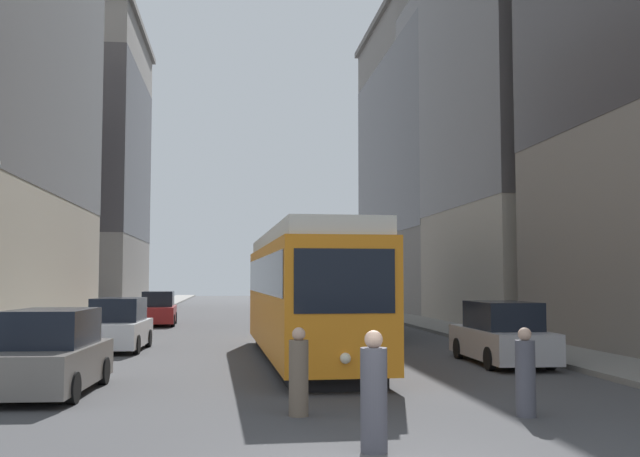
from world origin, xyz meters
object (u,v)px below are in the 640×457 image
at_px(pedestrian_crossing_near, 374,395).
at_px(pedestrian_on_sidewalk, 299,375).
at_px(streetcar, 305,292).
at_px(pedestrian_crossing_far, 525,375).
at_px(parked_car_left_near, 118,326).
at_px(parked_car_left_mid, 158,309).
at_px(transit_bus, 342,290).
at_px(parked_car_right_far, 501,335).
at_px(parked_car_left_far, 51,355).

height_order(pedestrian_crossing_near, pedestrian_on_sidewalk, pedestrian_crossing_near).
bearing_deg(streetcar, pedestrian_crossing_far, -73.67).
xyz_separation_m(pedestrian_crossing_near, pedestrian_on_sidewalk, (-0.83, 2.91, -0.07)).
xyz_separation_m(streetcar, pedestrian_crossing_near, (-0.18, -11.89, -1.29)).
bearing_deg(pedestrian_crossing_far, parked_car_left_near, 4.94).
height_order(parked_car_left_near, parked_car_left_mid, same).
height_order(pedestrian_crossing_near, pedestrian_crossing_far, pedestrian_crossing_near).
xyz_separation_m(transit_bus, pedestrian_on_sidewalk, (-3.96, -21.00, -1.20)).
height_order(parked_car_left_mid, pedestrian_crossing_near, parked_car_left_mid).
bearing_deg(pedestrian_crossing_near, pedestrian_crossing_far, 110.07).
bearing_deg(parked_car_left_mid, transit_bus, -35.63).
xyz_separation_m(parked_car_left_near, pedestrian_on_sidewalk, (5.13, -12.93, -0.10)).
xyz_separation_m(parked_car_right_far, pedestrian_crossing_near, (-5.83, -10.37, -0.03)).
relative_size(transit_bus, parked_car_left_far, 2.59).
relative_size(streetcar, parked_car_left_far, 3.08).
relative_size(streetcar, pedestrian_crossing_far, 8.62).
relative_size(parked_car_right_far, pedestrian_crossing_near, 2.77).
distance_m(parked_car_left_near, parked_car_left_far, 9.69).
bearing_deg(transit_bus, parked_car_left_far, -117.13).
distance_m(streetcar, parked_car_left_mid, 19.10).
bearing_deg(streetcar, pedestrian_on_sidewalk, -97.96).
xyz_separation_m(streetcar, parked_car_left_mid, (-6.13, 18.05, -1.26)).
relative_size(parked_car_right_far, parked_car_left_far, 1.08).
bearing_deg(parked_car_left_near, parked_car_right_far, -22.82).
bearing_deg(parked_car_left_far, parked_car_right_far, 22.61).
distance_m(streetcar, pedestrian_crossing_far, 10.10).
relative_size(parked_car_left_mid, pedestrian_crossing_far, 2.83).
relative_size(parked_car_left_far, pedestrian_on_sidewalk, 2.80).
bearing_deg(pedestrian_crossing_far, transit_bus, -29.10).
bearing_deg(parked_car_left_far, parked_car_left_near, 92.92).
bearing_deg(pedestrian_on_sidewalk, parked_car_left_near, -49.73).
distance_m(parked_car_left_near, parked_car_left_mid, 14.09).
bearing_deg(pedestrian_on_sidewalk, parked_car_left_mid, -60.62).
bearing_deg(transit_bus, pedestrian_crossing_far, -89.70).
bearing_deg(parked_car_left_near, transit_bus, 43.67).
height_order(parked_car_left_near, pedestrian_on_sidewalk, parked_car_left_near).
bearing_deg(parked_car_left_mid, streetcar, -73.34).
bearing_deg(pedestrian_on_sidewalk, parked_car_right_far, -113.12).
distance_m(streetcar, pedestrian_crossing_near, 11.96).
relative_size(parked_car_left_far, pedestrian_crossing_near, 2.57).
height_order(transit_bus, parked_car_left_far, transit_bus).
xyz_separation_m(parked_car_left_mid, parked_car_left_far, (0.00, -23.78, -0.00)).
xyz_separation_m(parked_car_left_mid, pedestrian_on_sidewalk, (5.13, -27.02, -0.10)).
distance_m(parked_car_left_near, parked_car_right_far, 12.99).
bearing_deg(transit_bus, parked_car_left_near, -138.42).
distance_m(parked_car_right_far, pedestrian_crossing_far, 8.41).
height_order(streetcar, parked_car_left_far, streetcar).
bearing_deg(pedestrian_crossing_far, parked_car_right_far, -47.24).
bearing_deg(parked_car_left_near, parked_car_left_far, -87.92).
distance_m(streetcar, parked_car_left_near, 7.40).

